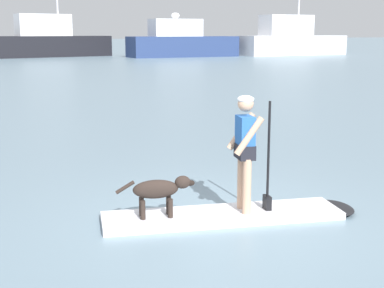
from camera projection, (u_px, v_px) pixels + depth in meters
name	position (u px, v px, depth m)	size (l,w,h in m)	color
ground_plane	(222.00, 219.00, 7.79)	(400.00, 400.00, 0.00)	slate
paddleboard	(238.00, 214.00, 7.82)	(3.74, 1.62, 0.10)	silver
person_paddler	(246.00, 146.00, 7.64)	(0.66, 0.56, 1.65)	tan
dog	(159.00, 190.00, 7.51)	(1.08, 0.38, 0.56)	#2D231E
moored_boat_center	(51.00, 41.00, 58.05)	(12.65, 4.57, 13.01)	black
moored_boat_far_port	(181.00, 42.00, 58.25)	(11.78, 3.77, 4.58)	navy
moored_boat_starboard	(291.00, 40.00, 62.53)	(13.09, 4.03, 9.90)	silver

